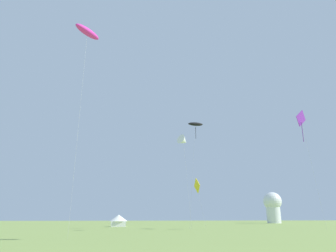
{
  "coord_description": "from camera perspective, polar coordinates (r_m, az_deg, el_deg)",
  "views": [
    {
      "loc": [
        -4.77,
        -2.86,
        2.12
      ],
      "look_at": [
        0.0,
        32.0,
        12.23
      ],
      "focal_mm": 33.93,
      "sensor_mm": 36.0,
      "label": 1
    }
  ],
  "objects": [
    {
      "name": "observatory_dome",
      "position": [
        122.91,
        18.31,
        -13.44
      ],
      "size": [
        6.4,
        6.4,
        10.8
      ],
      "color": "white",
      "rests_on": "ground"
    },
    {
      "name": "kite_black_parafoil",
      "position": [
        63.68,
        4.96,
        0.31
      ],
      "size": [
        3.36,
        1.56,
        20.53
      ],
      "color": "black",
      "rests_on": "ground"
    },
    {
      "name": "kite_white_delta",
      "position": [
        53.75,
        2.8,
        -2.67
      ],
      "size": [
        2.5,
        3.47,
        15.55
      ],
      "color": "white",
      "rests_on": "ground"
    },
    {
      "name": "kite_yellow_diamond",
      "position": [
        60.46,
        5.24,
        -10.66
      ],
      "size": [
        1.56,
        2.83,
        9.16
      ],
      "color": "yellow",
      "rests_on": "ground"
    },
    {
      "name": "kite_magenta_parafoil",
      "position": [
        42.18,
        -14.27,
        16.04
      ],
      "size": [
        3.58,
        3.97,
        24.87
      ],
      "color": "#E02DA3",
      "rests_on": "ground"
    },
    {
      "name": "kite_purple_diamond",
      "position": [
        63.26,
        22.79,
        1.05
      ],
      "size": [
        2.79,
        2.1,
        21.13
      ],
      "color": "purple",
      "rests_on": "ground"
    },
    {
      "name": "festival_tent_right",
      "position": [
        76.12,
        -8.87,
        -16.35
      ],
      "size": [
        4.08,
        4.08,
        2.65
      ],
      "color": "white",
      "rests_on": "ground"
    }
  ]
}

